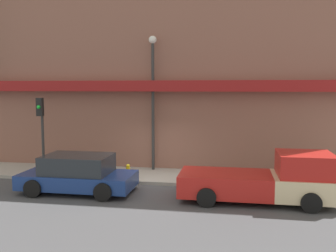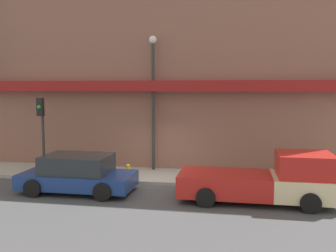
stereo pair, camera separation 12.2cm
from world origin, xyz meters
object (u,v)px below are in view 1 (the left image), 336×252
Objects in this scene: fire_hydrant at (128,171)px; street_lamp at (153,88)px; pickup_truck at (267,180)px; parked_car at (78,174)px; traffic_light at (41,121)px.

street_lamp is (0.71, 1.78, 3.52)m from fire_hydrant.
pickup_truck reaches higher than parked_car.
pickup_truck is 7.01m from parked_car.
street_lamp reaches higher than traffic_light.
street_lamp reaches higher than pickup_truck.
parked_car is 5.41m from street_lamp.
traffic_light is (-2.58, 2.10, 1.78)m from parked_car.
street_lamp is 1.83× the size of traffic_light.
street_lamp reaches higher than parked_car.
parked_car is at bearing 179.42° from pickup_truck.
fire_hydrant is (1.41, 1.98, -0.26)m from parked_car.
traffic_light is at bearing -160.53° from street_lamp.
fire_hydrant is at bearing -1.72° from traffic_light.
parked_car reaches higher than fire_hydrant.
pickup_truck is 5.95m from fire_hydrant.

